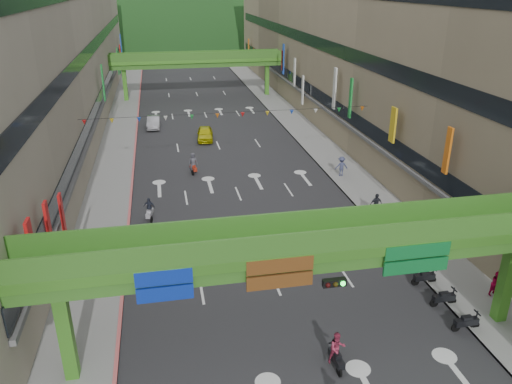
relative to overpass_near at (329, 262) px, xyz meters
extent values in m
cube|color=#28282B|center=(-0.93, 44.62, -5.20)|extent=(18.00, 140.00, 0.02)
cube|color=gray|center=(-11.93, 44.62, -5.13)|extent=(4.00, 140.00, 0.15)
cube|color=gray|center=(10.07, 44.62, -5.13)|extent=(4.00, 140.00, 0.15)
cube|color=#CC5959|center=(-10.03, 44.62, -5.12)|extent=(0.20, 140.00, 0.18)
cube|color=gray|center=(8.17, 44.62, -5.12)|extent=(0.20, 140.00, 0.18)
cube|color=#9E937F|center=(-19.93, 44.62, 4.29)|extent=(12.00, 95.00, 19.00)
cube|color=black|center=(-13.88, 44.62, -1.01)|extent=(0.08, 90.25, 1.40)
cube|color=black|center=(-13.88, 44.62, 4.99)|extent=(0.08, 90.25, 1.40)
cube|color=gray|center=(18.07, 44.62, 4.29)|extent=(12.00, 95.00, 19.00)
cube|color=black|center=(12.02, 44.62, -1.01)|extent=(0.08, 90.25, 1.40)
cube|color=black|center=(12.02, 44.62, 4.99)|extent=(0.08, 90.25, 1.40)
cube|color=#4C9E2D|center=(-0.93, 0.62, 0.54)|extent=(28.00, 2.20, 0.50)
cube|color=#387223|center=(-0.93, 0.62, -0.06)|extent=(28.00, 1.76, 0.70)
cube|color=#4C9E2D|center=(-11.93, 0.62, -2.81)|extent=(0.60, 0.60, 4.80)
cube|color=#4C9E2D|center=(10.07, 0.62, -2.81)|extent=(0.60, 0.60, 4.80)
cube|color=#387223|center=(-0.93, -0.42, 1.34)|extent=(28.00, 0.12, 1.10)
cube|color=#387223|center=(-0.93, 1.66, 1.34)|extent=(28.00, 0.12, 1.10)
cube|color=navy|center=(-7.43, -0.46, -0.06)|extent=(2.40, 0.12, 1.50)
cube|color=#593314|center=(-2.43, -0.46, -0.06)|extent=(3.00, 0.12, 1.50)
cube|color=#0C5926|center=(4.07, -0.46, -0.06)|extent=(3.20, 0.12, 1.50)
cube|color=black|center=(0.07, -0.61, -0.71)|extent=(1.10, 0.28, 0.35)
cube|color=#4C9E2D|center=(-0.93, 59.62, 0.54)|extent=(28.00, 2.20, 0.50)
cube|color=#387223|center=(-0.93, 59.62, -0.06)|extent=(28.00, 1.76, 0.70)
cube|color=#4C9E2D|center=(-11.93, 59.62, -2.81)|extent=(0.60, 0.60, 4.80)
cube|color=#4C9E2D|center=(10.07, 59.62, -2.81)|extent=(0.60, 0.60, 4.80)
cube|color=#387223|center=(-0.93, 58.58, 1.34)|extent=(28.00, 0.12, 1.10)
cube|color=#387223|center=(-0.93, 60.66, 1.34)|extent=(28.00, 0.12, 1.10)
ellipsoid|color=#1C4419|center=(-15.93, 154.62, -5.21)|extent=(168.00, 140.00, 112.00)
ellipsoid|color=#1C4419|center=(24.07, 174.62, -5.21)|extent=(208.00, 176.00, 128.00)
cylinder|color=black|center=(-0.93, 24.62, 0.99)|extent=(26.00, 0.03, 0.03)
cone|color=red|center=(-13.43, 24.62, 0.74)|extent=(0.36, 0.36, 0.40)
cone|color=gold|center=(-11.16, 24.62, 0.74)|extent=(0.36, 0.36, 0.40)
cone|color=#193FB2|center=(-8.89, 24.62, 0.74)|extent=(0.36, 0.36, 0.40)
cone|color=silver|center=(-6.61, 24.62, 0.74)|extent=(0.36, 0.36, 0.40)
cone|color=#198C33|center=(-4.34, 24.62, 0.74)|extent=(0.36, 0.36, 0.40)
cone|color=orange|center=(-2.07, 24.62, 0.74)|extent=(0.36, 0.36, 0.40)
cone|color=red|center=(0.20, 24.62, 0.74)|extent=(0.36, 0.36, 0.40)
cone|color=gold|center=(2.48, 24.62, 0.74)|extent=(0.36, 0.36, 0.40)
cone|color=#193FB2|center=(4.75, 24.62, 0.74)|extent=(0.36, 0.36, 0.40)
cone|color=silver|center=(7.02, 24.62, 0.74)|extent=(0.36, 0.36, 0.40)
cone|color=#198C33|center=(9.29, 24.62, 0.74)|extent=(0.36, 0.36, 0.40)
cone|color=orange|center=(11.57, 24.62, 0.74)|extent=(0.36, 0.36, 0.40)
cube|color=black|center=(0.26, -1.09, -4.66)|extent=(0.44, 1.32, 0.35)
cube|color=black|center=(0.26, -1.09, -4.41)|extent=(0.34, 0.57, 0.18)
cube|color=black|center=(0.29, -0.54, -4.16)|extent=(0.55, 0.10, 0.06)
cylinder|color=black|center=(0.29, -0.54, -4.96)|extent=(0.13, 0.51, 0.50)
cylinder|color=black|center=(0.22, -1.64, -4.96)|extent=(0.13, 0.51, 0.50)
imported|color=maroon|center=(0.26, -1.09, -4.04)|extent=(0.84, 0.67, 1.64)
cube|color=#9E9CA4|center=(-8.43, 16.90, -4.66)|extent=(0.61, 1.34, 0.35)
cube|color=#9E9CA4|center=(-8.43, 16.90, -4.41)|extent=(0.41, 0.60, 0.18)
cube|color=#9E9CA4|center=(-8.55, 17.44, -4.16)|extent=(0.55, 0.17, 0.06)
cylinder|color=black|center=(-8.55, 17.44, -4.96)|extent=(0.20, 0.51, 0.50)
cylinder|color=black|center=(-8.32, 16.37, -4.96)|extent=(0.20, 0.51, 0.50)
imported|color=#242938|center=(-8.43, 16.90, -4.11)|extent=(0.93, 0.53, 1.49)
cube|color=maroon|center=(-4.33, 26.35, -4.66)|extent=(0.63, 1.35, 0.35)
cube|color=maroon|center=(-4.33, 26.35, -4.41)|extent=(0.41, 0.60, 0.18)
cube|color=maroon|center=(-4.21, 26.89, -4.16)|extent=(0.55, 0.18, 0.06)
cylinder|color=black|center=(-4.21, 26.89, -4.96)|extent=(0.21, 0.51, 0.50)
cylinder|color=black|center=(-4.45, 25.82, -4.96)|extent=(0.21, 0.51, 0.50)
imported|color=#43434C|center=(-4.33, 26.35, -4.00)|extent=(0.93, 0.71, 1.71)
cube|color=black|center=(7.87, 0.22, -4.66)|extent=(1.31, 0.38, 0.35)
cube|color=black|center=(7.87, 0.22, -4.41)|extent=(0.56, 0.31, 0.18)
cube|color=black|center=(8.42, 0.20, -4.16)|extent=(0.07, 0.55, 0.06)
cylinder|color=black|center=(8.42, 0.20, -4.96)|extent=(0.50, 0.11, 0.50)
cylinder|color=black|center=(7.32, 0.23, -4.96)|extent=(0.50, 0.11, 0.50)
cube|color=black|center=(7.87, 2.42, -4.66)|extent=(1.31, 0.38, 0.35)
cube|color=black|center=(7.87, 2.42, -4.41)|extent=(0.56, 0.31, 0.18)
cube|color=black|center=(8.42, 2.40, -4.16)|extent=(0.07, 0.55, 0.06)
cylinder|color=black|center=(8.42, 2.40, -4.96)|extent=(0.50, 0.11, 0.50)
cylinder|color=black|center=(7.32, 2.43, -4.96)|extent=(0.50, 0.11, 0.50)
cube|color=black|center=(7.87, 4.62, -4.66)|extent=(1.31, 0.38, 0.35)
cube|color=black|center=(7.87, 4.62, -4.41)|extent=(0.56, 0.31, 0.18)
cube|color=black|center=(8.42, 4.60, -4.16)|extent=(0.07, 0.55, 0.06)
cylinder|color=black|center=(8.42, 4.60, -4.96)|extent=(0.50, 0.11, 0.50)
cylinder|color=black|center=(7.32, 4.63, -4.96)|extent=(0.50, 0.11, 0.50)
cube|color=black|center=(7.87, 6.82, -4.66)|extent=(1.31, 0.38, 0.35)
cube|color=black|center=(7.87, 6.82, -4.41)|extent=(0.56, 0.31, 0.18)
cube|color=black|center=(8.42, 6.80, -4.16)|extent=(0.07, 0.55, 0.06)
cylinder|color=black|center=(8.42, 6.80, -4.96)|extent=(0.50, 0.11, 0.50)
cylinder|color=black|center=(7.32, 6.83, -4.96)|extent=(0.50, 0.11, 0.50)
cube|color=black|center=(7.87, 9.02, -4.66)|extent=(1.31, 0.38, 0.35)
cube|color=black|center=(7.87, 9.02, -4.41)|extent=(0.56, 0.31, 0.18)
cube|color=black|center=(8.42, 9.00, -4.16)|extent=(0.07, 0.55, 0.06)
cylinder|color=black|center=(8.42, 9.00, -4.96)|extent=(0.50, 0.11, 0.50)
cylinder|color=black|center=(7.32, 9.03, -4.96)|extent=(0.50, 0.11, 0.50)
imported|color=#AAA9B0|center=(-7.93, 43.37, -4.48)|extent=(1.73, 4.49, 1.46)
imported|color=#CCC611|center=(-2.14, 36.96, -4.45)|extent=(2.21, 4.58, 1.51)
imported|color=#A80430|center=(11.27, 2.62, -4.44)|extent=(0.83, 0.70, 1.53)
imported|color=#23252B|center=(8.87, 14.13, -4.32)|extent=(1.07, 0.53, 1.76)
imported|color=#373C5C|center=(9.18, 22.72, -4.27)|extent=(0.91, 0.62, 1.87)
camera|label=1|loc=(-7.08, -18.63, 11.82)|focal=35.00mm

